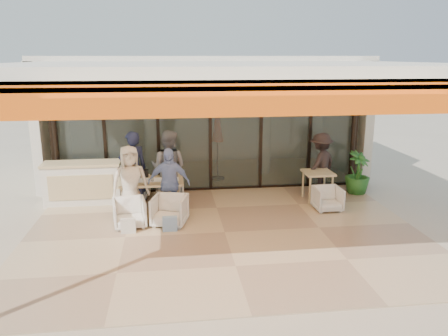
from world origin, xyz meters
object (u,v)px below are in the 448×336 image
object	(u,v)px
side_chair	(328,198)
standing_woman	(321,164)
host_counter	(83,183)
chair_near_left	(129,212)
chair_far_left	(136,187)
diner_periwinkle	(169,183)
diner_grey	(169,168)
potted_palm	(358,173)
chair_far_right	(169,185)
chair_near_right	(170,209)
side_table	(318,176)
diner_navy	(133,169)
diner_cream	(130,183)
dining_table	(150,183)

from	to	relation	value
side_chair	standing_woman	xyz separation A→B (m)	(0.24, 1.25, 0.50)
host_counter	chair_near_left	distance (m)	2.11
chair_far_left	chair_near_left	size ratio (longest dim) A/B	0.96
host_counter	diner_periwinkle	size ratio (longest dim) A/B	1.17
diner_grey	potted_palm	world-z (taller)	diner_grey
chair_far_right	chair_near_right	world-z (taller)	chair_near_right
host_counter	diner_periwinkle	xyz separation A→B (m)	(2.08, -1.19, 0.26)
chair_near_left	diner_periwinkle	size ratio (longest dim) A/B	0.43
diner_periwinkle	side_table	distance (m)	3.74
diner_navy	side_chair	size ratio (longest dim) A/B	2.92
chair_far_left	chair_near_right	xyz separation A→B (m)	(0.84, -1.90, 0.03)
chair_far_left	side_table	size ratio (longest dim) A/B	0.87
diner_cream	host_counter	bearing A→B (deg)	121.89
diner_cream	side_chair	size ratio (longest dim) A/B	2.64
dining_table	side_table	bearing A→B (deg)	3.52
side_chair	standing_woman	bearing A→B (deg)	78.19
chair_far_left	side_chair	world-z (taller)	chair_far_left
chair_far_right	diner_navy	world-z (taller)	diner_navy
host_counter	dining_table	world-z (taller)	host_counter
chair_near_right	side_table	distance (m)	3.88
chair_near_right	host_counter	bearing A→B (deg)	155.87
chair_far_right	side_table	size ratio (longest dim) A/B	0.87
diner_grey	diner_periwinkle	distance (m)	0.91
host_counter	chair_far_left	world-z (taller)	host_counter
chair_far_left	standing_woman	world-z (taller)	standing_woman
diner_grey	diner_periwinkle	bearing A→B (deg)	110.37
chair_far_left	diner_grey	bearing A→B (deg)	157.94
host_counter	chair_far_right	size ratio (longest dim) A/B	2.86
chair_near_left	side_table	world-z (taller)	side_table
chair_far_left	diner_periwinkle	world-z (taller)	diner_periwinkle
diner_grey	diner_periwinkle	xyz separation A→B (m)	(0.00, -0.90, -0.12)
diner_grey	standing_woman	distance (m)	3.92
chair_near_right	side_chair	bearing A→B (deg)	22.08
potted_palm	chair_far_right	bearing A→B (deg)	176.50
side_chair	diner_cream	bearing A→B (deg)	178.43
chair_far_right	dining_table	bearing A→B (deg)	57.17
chair_near_left	diner_grey	distance (m)	1.73
diner_cream	diner_periwinkle	bearing A→B (deg)	-14.28
host_counter	chair_near_right	size ratio (longest dim) A/B	2.59
side_table	diner_grey	bearing A→B (deg)	177.01
diner_grey	standing_woman	bearing A→B (deg)	-155.13
chair_far_left	diner_periwinkle	bearing A→B (deg)	129.66
dining_table	potted_palm	xyz separation A→B (m)	(5.32, 0.64, -0.12)
diner_navy	side_chair	bearing A→B (deg)	149.78
host_counter	standing_woman	bearing A→B (deg)	0.15
standing_woman	host_counter	bearing A→B (deg)	-37.66
side_table	chair_far_right	bearing A→B (deg)	169.34
chair_near_left	standing_woman	bearing A→B (deg)	10.86
host_counter	diner_cream	xyz separation A→B (m)	(1.24, -1.19, 0.30)
side_chair	potted_palm	xyz separation A→B (m)	(1.22, 1.14, 0.25)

